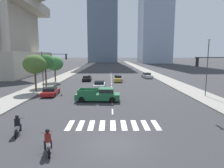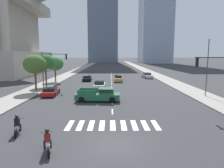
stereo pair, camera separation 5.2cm
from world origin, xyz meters
The scene contains 20 objects.
ground_plane centered at (0.00, 0.00, 0.00)m, with size 800.00×800.00×0.00m, color #333335.
sidewalk_east centered at (12.76, 30.00, 0.07)m, with size 4.00×260.00×0.15m, color gray.
sidewalk_west centered at (-12.76, 30.00, 0.07)m, with size 4.00×260.00×0.15m, color gray.
crosswalk_near centered at (0.00, 3.61, 0.00)m, with size 7.65×2.44×0.01m.
lane_divider_center centered at (0.00, 31.61, 0.00)m, with size 0.14×50.00×0.01m.
motorcycle_lead centered at (-7.05, 1.81, 0.58)m, with size 0.85×2.10×1.49m.
motorcycle_trailing centered at (-3.97, -0.96, 0.58)m, with size 1.01×2.01×1.49m.
pickup_truck centered at (-1.54, 12.30, 0.81)m, with size 5.62×2.23×1.67m.
sedan_gold_0 centered at (1.53, 31.13, 0.63)m, with size 2.05×4.87×1.36m.
sedan_red_1 centered at (-8.88, 16.05, 0.55)m, with size 2.06×4.37×1.17m.
sedan_white_2 centered at (-2.10, 21.78, 0.60)m, with size 1.90×4.51×1.30m.
sedan_silver_3 centered at (9.07, 37.63, 0.60)m, with size 2.21×4.76×1.29m.
sedan_black_4 centered at (-5.50, 32.31, 0.56)m, with size 2.08×4.66×1.20m.
traffic_signal_near centered at (10.52, 7.55, 4.09)m, with size 3.96×0.28×5.80m.
traffic_signal_far centered at (-10.03, 20.98, 4.37)m, with size 4.56×0.28×6.19m.
street_lamp_east centered at (13.06, 14.82, 4.66)m, with size 0.50×0.24×7.82m.
street_tree_nearest centered at (-11.96, 18.67, 4.35)m, with size 3.47×3.47×5.70m.
street_tree_second centered at (-11.96, 23.72, 4.54)m, with size 3.19×3.19×5.77m.
street_tree_third centered at (-11.96, 29.83, 3.98)m, with size 3.54×3.54×5.34m.
office_tower_center_skyline centered at (31.39, 133.82, 42.16)m, with size 20.23×27.44×85.39m.
Camera 2 is at (-0.16, -12.24, 5.81)m, focal length 31.80 mm.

